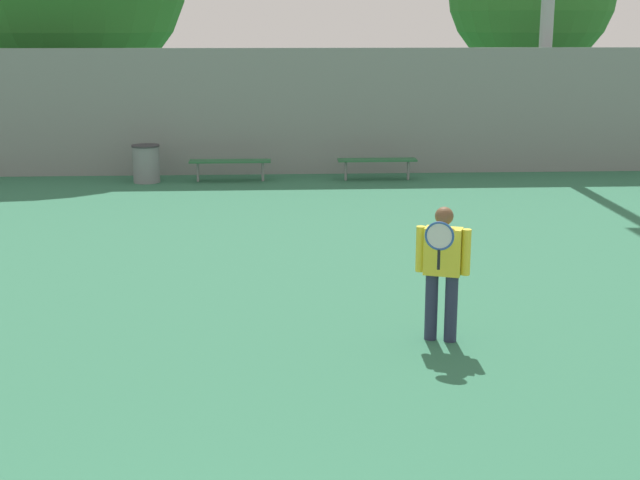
% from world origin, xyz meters
% --- Properties ---
extents(tennis_player, '(0.57, 0.49, 1.51)m').
position_xyz_m(tennis_player, '(2.54, 5.90, 0.86)').
color(tennis_player, '#282D47').
rests_on(tennis_player, ground_plane).
extents(bench_courtside_near, '(1.80, 0.40, 0.47)m').
position_xyz_m(bench_courtside_near, '(-0.22, 16.27, 0.43)').
color(bench_courtside_near, '#28663D').
rests_on(bench_courtside_near, ground_plane).
extents(bench_courtside_far, '(1.76, 0.40, 0.47)m').
position_xyz_m(bench_courtside_far, '(3.06, 16.27, 0.43)').
color(bench_courtside_far, '#28663D').
rests_on(bench_courtside_far, ground_plane).
extents(trash_bin, '(0.61, 0.61, 0.83)m').
position_xyz_m(trash_bin, '(-2.06, 16.25, 0.42)').
color(trash_bin, gray).
rests_on(trash_bin, ground_plane).
extents(back_fence, '(30.82, 0.06, 2.88)m').
position_xyz_m(back_fence, '(0.00, 17.19, 1.44)').
color(back_fence, gray).
rests_on(back_fence, ground_plane).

